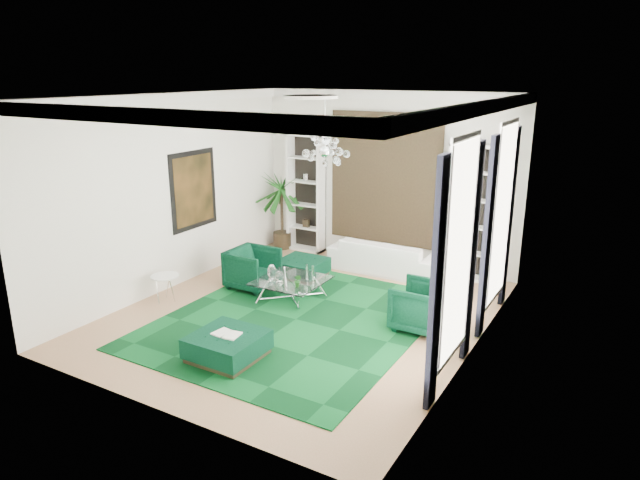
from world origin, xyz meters
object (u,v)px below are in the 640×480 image
Objects in this scene: armchair_left at (253,269)px; side_table at (166,289)px; palm at (282,200)px; sofa at (386,256)px; ottoman_front at (228,347)px; armchair_right at (421,307)px; ottoman_side at (302,269)px; coffee_table at (291,290)px.

side_table is at bearing 143.91° from armchair_left.
sofa is at bearing -6.34° from palm.
ottoman_front is (1.43, -2.58, -0.21)m from armchair_left.
palm is (0.01, 3.94, 0.95)m from side_table.
ottoman_side is at bearing -110.33° from armchair_right.
ottoman_side is 2.83m from side_table.
ottoman_front is at bearing -76.05° from ottoman_side.
armchair_right is 0.89× the size of ottoman_front.
sofa reaches higher than side_table.
ottoman_front is 0.42× the size of palm.
coffee_table is at bearing -89.40° from armchair_right.
armchair_right is at bearing -92.20° from armchair_left.
side_table is at bearing -148.95° from coffee_table.
armchair_right is 5.37m from palm.
armchair_left reaches higher than sofa.
armchair_left reaches higher than coffee_table.
sofa is 3.03m from palm.
ottoman_front is 5.77m from palm.
armchair_right is 0.37× the size of palm.
armchair_right is 4.75m from side_table.
armchair_right reaches higher than sofa.
sofa reaches higher than coffee_table.
sofa is 1.85m from ottoman_side.
palm is (-1.00, 2.56, 0.79)m from armchair_left.
armchair_left is 3.57m from armchair_right.
coffee_table is 2.37m from side_table.
side_table is at bearing 51.28° from sofa.
coffee_table is at bearing -99.17° from armchair_left.
armchair_left is at bearing 118.98° from ottoman_front.
ottoman_front is (0.88, -3.56, 0.00)m from ottoman_side.
palm is (-2.02, 2.72, 0.99)m from coffee_table.
armchair_left is 1.72× the size of side_table.
ottoman_side is 0.38× the size of palm.
coffee_table is 0.50× the size of palm.
palm is (-2.43, 5.13, 1.00)m from ottoman_front.
coffee_table is at bearing 99.65° from ottoman_front.
sofa is at bearing -144.73° from armchair_right.
ottoman_side is (0.54, 0.98, -0.21)m from armchair_left.
armchair_left is (-1.89, -2.24, 0.06)m from sofa.
ottoman_front is at bearing 84.47° from sofa.
armchair_right is at bearing 0.60° from coffee_table.
ottoman_front is at bearing -64.67° from palm.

